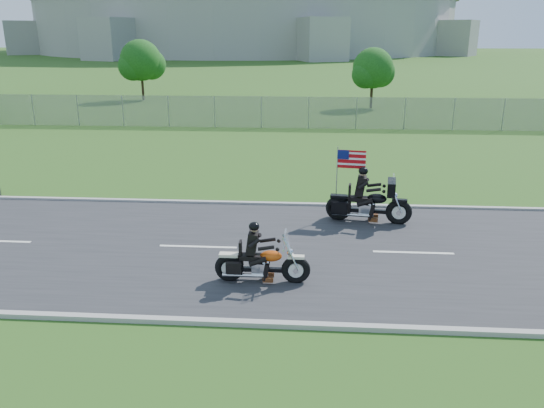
{
  "coord_description": "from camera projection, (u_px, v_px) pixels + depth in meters",
  "views": [
    {
      "loc": [
        1.06,
        -13.69,
        5.8
      ],
      "look_at": [
        0.1,
        0.0,
        1.36
      ],
      "focal_mm": 35.0,
      "sensor_mm": 36.0,
      "label": 1
    }
  ],
  "objects": [
    {
      "name": "ground",
      "position": [
        269.0,
        250.0,
        14.85
      ],
      "size": [
        420.0,
        420.0,
        0.0
      ],
      "primitive_type": "plane",
      "color": "#2E5019",
      "rests_on": "ground"
    },
    {
      "name": "curb_south",
      "position": [
        254.0,
        324.0,
        10.99
      ],
      "size": [
        120.0,
        0.18,
        0.12
      ],
      "primitive_type": "cube",
      "color": "#9E9B93",
      "rests_on": "ground"
    },
    {
      "name": "stadium",
      "position": [
        247.0,
        1.0,
        172.74
      ],
      "size": [
        140.4,
        140.4,
        29.2
      ],
      "color": "#A3A099",
      "rests_on": "ground"
    },
    {
      "name": "road",
      "position": [
        269.0,
        249.0,
        14.84
      ],
      "size": [
        120.0,
        8.0,
        0.04
      ],
      "primitive_type": "cube",
      "color": "#28282B",
      "rests_on": "ground"
    },
    {
      "name": "tree_fence_near",
      "position": [
        373.0,
        70.0,
        42.04
      ],
      "size": [
        3.52,
        3.28,
        4.75
      ],
      "color": "#382316",
      "rests_on": "ground"
    },
    {
      "name": "curb_north",
      "position": [
        277.0,
        204.0,
        18.68
      ],
      "size": [
        120.0,
        0.18,
        0.12
      ],
      "primitive_type": "cube",
      "color": "#9E9B93",
      "rests_on": "ground"
    },
    {
      "name": "tree_fence_mid",
      "position": [
        142.0,
        62.0,
        47.08
      ],
      "size": [
        3.96,
        3.69,
        5.3
      ],
      "color": "#382316",
      "rests_on": "ground"
    },
    {
      "name": "motorcycle_follow",
      "position": [
        368.0,
        204.0,
        16.82
      ],
      "size": [
        2.73,
        1.02,
        2.28
      ],
      "rotation": [
        0.0,
        0.0,
        -0.14
      ],
      "color": "black",
      "rests_on": "ground"
    },
    {
      "name": "motorcycle_lead",
      "position": [
        261.0,
        264.0,
        12.77
      ],
      "size": [
        2.33,
        0.54,
        1.57
      ],
      "rotation": [
        0.0,
        0.0,
        0.0
      ],
      "color": "black",
      "rests_on": "ground"
    },
    {
      "name": "fence",
      "position": [
        215.0,
        112.0,
        33.86
      ],
      "size": [
        60.0,
        0.03,
        2.0
      ],
      "primitive_type": "cube",
      "color": "gray",
      "rests_on": "ground"
    }
  ]
}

